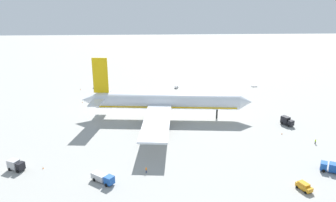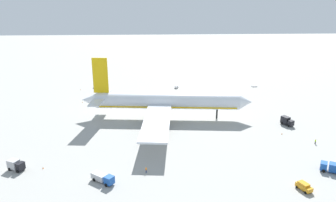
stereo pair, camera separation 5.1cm
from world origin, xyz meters
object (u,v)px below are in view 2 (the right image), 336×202
object	(u,v)px
traffic_cone_2	(80,89)
traffic_cone_4	(82,102)
baggage_cart_1	(254,86)
baggage_cart_2	(176,87)
ground_worker_2	(146,170)
service_van	(304,186)
service_truck_4	(16,165)
traffic_cone_0	(246,99)
traffic_cone_3	(282,134)
service_truck_2	(332,167)
traffic_cone_1	(43,168)
baggage_cart_0	(95,87)
service_truck_0	(287,121)
service_truck_1	(103,178)
airliner	(164,101)
ground_worker_0	(315,142)

from	to	relation	value
traffic_cone_2	traffic_cone_4	size ratio (longest dim) A/B	1.00
baggage_cart_1	traffic_cone_4	distance (m)	91.18
baggage_cart_2	ground_worker_2	distance (m)	87.66
service_van	traffic_cone_2	world-z (taller)	service_van
service_truck_4	traffic_cone_4	xyz separation A→B (m)	(6.59, 60.47, -1.33)
traffic_cone_0	traffic_cone_3	size ratio (longest dim) A/B	1.00
service_van	baggage_cart_2	world-z (taller)	service_van
traffic_cone_0	traffic_cone_4	world-z (taller)	same
service_truck_2	traffic_cone_3	world-z (taller)	service_truck_2
ground_worker_2	traffic_cone_1	xyz separation A→B (m)	(-29.48, 3.84, -0.62)
service_truck_4	traffic_cone_4	distance (m)	60.85
baggage_cart_1	traffic_cone_2	distance (m)	93.58
traffic_cone_1	traffic_cone_4	distance (m)	60.22
baggage_cart_2	traffic_cone_3	size ratio (longest dim) A/B	5.84
service_truck_2	baggage_cart_0	size ratio (longest dim) A/B	2.14
service_truck_0	service_truck_1	distance (m)	74.23
service_truck_1	traffic_cone_3	world-z (taller)	service_truck_1
service_van	service_truck_2	bearing A→B (deg)	34.40
service_truck_0	traffic_cone_3	bearing A→B (deg)	-121.09
airliner	service_truck_2	bearing A→B (deg)	-44.81
baggage_cart_2	baggage_cart_0	bearing A→B (deg)	176.52
baggage_cart_2	ground_worker_0	size ratio (longest dim) A/B	1.93
baggage_cart_0	ground_worker_0	xyz separation A→B (m)	(84.38, -73.48, 0.11)
baggage_cart_2	baggage_cart_1	bearing A→B (deg)	0.76
service_truck_0	traffic_cone_2	distance (m)	103.76
ground_worker_2	baggage_cart_0	bearing A→B (deg)	107.58
traffic_cone_0	traffic_cone_1	distance (m)	97.71
service_truck_2	traffic_cone_4	size ratio (longest dim) A/B	11.43
baggage_cart_1	ground_worker_0	distance (m)	71.42
service_truck_0	baggage_cart_2	bearing A→B (deg)	125.16
baggage_cart_0	traffic_cone_1	size ratio (longest dim) A/B	5.35
service_truck_2	traffic_cone_1	xyz separation A→B (m)	(-81.44, 6.26, -1.23)
baggage_cart_2	traffic_cone_1	size ratio (longest dim) A/B	5.84
service_truck_4	ground_worker_0	size ratio (longest dim) A/B	3.13
baggage_cart_1	ground_worker_2	distance (m)	104.48
service_truck_0	traffic_cone_4	bearing A→B (deg)	159.17
baggage_cart_2	traffic_cone_3	distance (m)	70.77
baggage_cart_0	service_van	bearing A→B (deg)	-55.53
ground_worker_0	traffic_cone_2	distance (m)	115.58
service_truck_1	traffic_cone_4	world-z (taller)	service_truck_1
baggage_cart_0	traffic_cone_3	xyz separation A→B (m)	(76.32, -65.31, -0.46)
service_truck_1	traffic_cone_4	xyz separation A→B (m)	(-18.94, 68.28, -1.05)
baggage_cart_2	traffic_cone_0	bearing A→B (deg)	-34.16
service_truck_2	baggage_cart_2	bearing A→B (deg)	112.48
ground_worker_0	service_truck_2	bearing A→B (deg)	-103.30
service_truck_0	traffic_cone_0	size ratio (longest dim) A/B	9.74
ground_worker_0	airliner	bearing A→B (deg)	151.40
service_truck_1	service_van	distance (m)	51.83
baggage_cart_2	traffic_cone_1	world-z (taller)	baggage_cart_2
baggage_cart_2	ground_worker_2	xyz separation A→B (m)	(-15.24, -86.33, 0.15)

